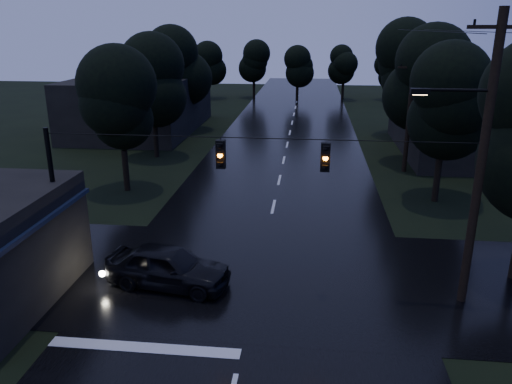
# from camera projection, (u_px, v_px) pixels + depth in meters

# --- Properties ---
(main_road) EXTENTS (12.00, 120.00, 0.02)m
(main_road) POSITION_uv_depth(u_px,v_px,m) (284.00, 160.00, 36.72)
(main_road) COLOR black
(main_road) RESTS_ON ground
(cross_street) EXTENTS (60.00, 9.00, 0.02)m
(cross_street) POSITION_uv_depth(u_px,v_px,m) (258.00, 276.00, 19.75)
(cross_street) COLOR black
(cross_street) RESTS_ON ground
(building_far_right) EXTENTS (10.00, 14.00, 4.40)m
(building_far_right) POSITION_uv_depth(u_px,v_px,m) (469.00, 125.00, 38.34)
(building_far_right) COLOR black
(building_far_right) RESTS_ON ground
(building_far_left) EXTENTS (10.00, 16.00, 5.00)m
(building_far_left) POSITION_uv_depth(u_px,v_px,m) (141.00, 103.00, 46.81)
(building_far_left) COLOR black
(building_far_left) RESTS_ON ground
(utility_pole_main) EXTENTS (3.50, 0.30, 10.00)m
(utility_pole_main) POSITION_uv_depth(u_px,v_px,m) (479.00, 160.00, 16.37)
(utility_pole_main) COLOR black
(utility_pole_main) RESTS_ON ground
(utility_pole_far) EXTENTS (2.00, 0.30, 7.50)m
(utility_pole_far) POSITION_uv_depth(u_px,v_px,m) (409.00, 115.00, 32.74)
(utility_pole_far) COLOR black
(utility_pole_far) RESTS_ON ground
(anchor_pole_left) EXTENTS (0.18, 0.18, 6.00)m
(anchor_pole_left) POSITION_uv_depth(u_px,v_px,m) (56.00, 207.00, 18.64)
(anchor_pole_left) COLOR black
(anchor_pole_left) RESTS_ON ground
(span_signals) EXTENTS (15.00, 0.37, 1.12)m
(span_signals) POSITION_uv_depth(u_px,v_px,m) (271.00, 154.00, 17.08)
(span_signals) COLOR black
(span_signals) RESTS_ON ground
(tree_left_a) EXTENTS (3.92, 3.92, 8.26)m
(tree_left_a) POSITION_uv_depth(u_px,v_px,m) (120.00, 103.00, 28.45)
(tree_left_a) COLOR black
(tree_left_a) RESTS_ON ground
(tree_left_b) EXTENTS (4.20, 4.20, 8.85)m
(tree_left_b) POSITION_uv_depth(u_px,v_px,m) (152.00, 81.00, 35.93)
(tree_left_b) COLOR black
(tree_left_b) RESTS_ON ground
(tree_left_c) EXTENTS (4.48, 4.48, 9.44)m
(tree_left_c) POSITION_uv_depth(u_px,v_px,m) (179.00, 65.00, 45.30)
(tree_left_c) COLOR black
(tree_left_c) RESTS_ON ground
(tree_right_a) EXTENTS (4.20, 4.20, 8.85)m
(tree_right_a) POSITION_uv_depth(u_px,v_px,m) (446.00, 101.00, 26.46)
(tree_right_a) COLOR black
(tree_right_a) RESTS_ON ground
(tree_right_b) EXTENTS (4.48, 4.48, 9.44)m
(tree_right_b) POSITION_uv_depth(u_px,v_px,m) (427.00, 79.00, 33.82)
(tree_right_b) COLOR black
(tree_right_b) RESTS_ON ground
(tree_right_c) EXTENTS (4.76, 4.76, 10.03)m
(tree_right_c) POSITION_uv_depth(u_px,v_px,m) (409.00, 63.00, 43.07)
(tree_right_c) COLOR black
(tree_right_c) RESTS_ON ground
(car) EXTENTS (4.96, 2.61, 1.61)m
(car) POSITION_uv_depth(u_px,v_px,m) (168.00, 266.00, 18.82)
(car) COLOR black
(car) RESTS_ON ground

